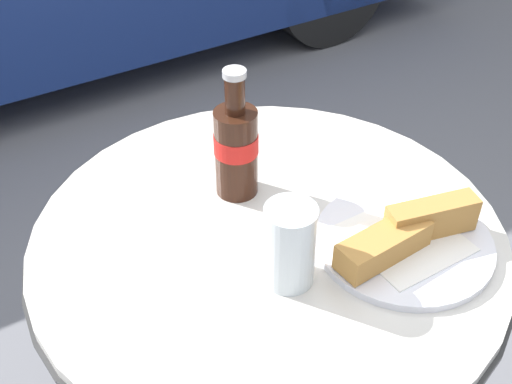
{
  "coord_description": "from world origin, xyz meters",
  "views": [
    {
      "loc": [
        -0.39,
        -0.59,
        1.42
      ],
      "look_at": [
        0.0,
        0.04,
        0.82
      ],
      "focal_mm": 45.0,
      "sensor_mm": 36.0,
      "label": 1
    }
  ],
  "objects_px": {
    "lunch_plate_near": "(405,238)",
    "cola_bottle_left": "(236,147)",
    "drinking_glass": "(289,248)",
    "bistro_table": "(267,320)"
  },
  "relations": [
    {
      "from": "bistro_table",
      "to": "cola_bottle_left",
      "type": "relative_size",
      "value": 3.61
    },
    {
      "from": "bistro_table",
      "to": "lunch_plate_near",
      "type": "distance_m",
      "value": 0.3
    },
    {
      "from": "bistro_table",
      "to": "lunch_plate_near",
      "type": "relative_size",
      "value": 3.01
    },
    {
      "from": "drinking_glass",
      "to": "lunch_plate_near",
      "type": "height_order",
      "value": "drinking_glass"
    },
    {
      "from": "cola_bottle_left",
      "to": "drinking_glass",
      "type": "height_order",
      "value": "cola_bottle_left"
    },
    {
      "from": "lunch_plate_near",
      "to": "cola_bottle_left",
      "type": "bearing_deg",
      "value": 119.65
    },
    {
      "from": "drinking_glass",
      "to": "cola_bottle_left",
      "type": "bearing_deg",
      "value": 79.4
    },
    {
      "from": "bistro_table",
      "to": "drinking_glass",
      "type": "distance_m",
      "value": 0.28
    },
    {
      "from": "drinking_glass",
      "to": "bistro_table",
      "type": "bearing_deg",
      "value": 73.29
    },
    {
      "from": "bistro_table",
      "to": "drinking_glass",
      "type": "xyz_separation_m",
      "value": [
        -0.03,
        -0.09,
        0.26
      ]
    }
  ]
}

